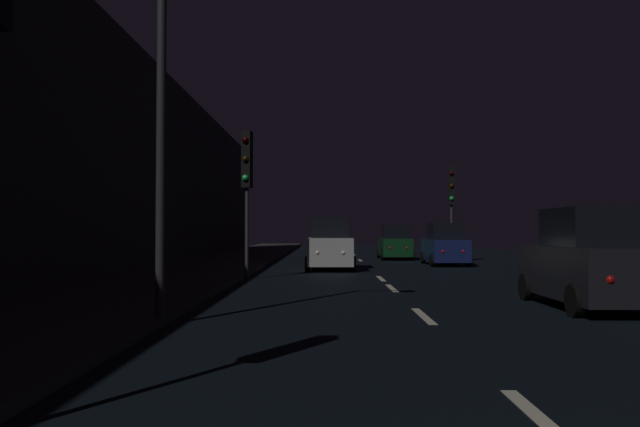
% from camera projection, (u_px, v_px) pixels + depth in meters
% --- Properties ---
extents(ground, '(26.02, 84.00, 0.02)m').
position_uv_depth(ground, '(369.00, 268.00, 26.70)').
color(ground, black).
extents(sidewalk_left, '(4.40, 84.00, 0.15)m').
position_uv_depth(sidewalk_left, '(211.00, 266.00, 26.76)').
color(sidewalk_left, '#33302D').
rests_on(sidewalk_left, ground).
extents(building_facade_left, '(0.80, 63.00, 8.75)m').
position_uv_depth(building_facade_left, '(126.00, 158.00, 23.41)').
color(building_facade_left, '#2D2B28').
rests_on(building_facade_left, ground).
extents(lane_centerline, '(0.16, 38.09, 0.01)m').
position_uv_depth(lane_centerline, '(379.00, 277.00, 21.66)').
color(lane_centerline, beige).
rests_on(lane_centerline, ground).
extents(traffic_light_far_left, '(0.36, 0.48, 4.96)m').
position_uv_depth(traffic_light_far_left, '(247.00, 171.00, 20.82)').
color(traffic_light_far_left, '#38383A').
rests_on(traffic_light_far_left, ground).
extents(traffic_light_far_right, '(0.35, 0.48, 4.82)m').
position_uv_depth(traffic_light_far_right, '(451.00, 193.00, 31.36)').
color(traffic_light_far_right, '#38383A').
rests_on(traffic_light_far_right, ground).
extents(streetlamp_overhead, '(1.70, 0.44, 6.98)m').
position_uv_depth(streetlamp_overhead, '(188.00, 57.00, 10.74)').
color(streetlamp_overhead, '#2D2D30').
rests_on(streetlamp_overhead, ground).
extents(car_approaching_headlights, '(1.98, 4.30, 2.16)m').
position_uv_depth(car_approaching_headlights, '(330.00, 246.00, 25.83)').
color(car_approaching_headlights, silver).
rests_on(car_approaching_headlights, ground).
extents(car_parked_right_near, '(1.93, 4.18, 2.11)m').
position_uv_depth(car_parked_right_near, '(590.00, 262.00, 13.06)').
color(car_parked_right_near, black).
rests_on(car_parked_right_near, ground).
extents(car_distant_taillights, '(1.76, 3.82, 1.92)m').
position_uv_depth(car_distant_taillights, '(395.00, 244.00, 34.76)').
color(car_distant_taillights, '#0F3819').
rests_on(car_distant_taillights, ground).
extents(car_parked_right_far, '(1.80, 3.90, 1.96)m').
position_uv_depth(car_parked_right_far, '(445.00, 246.00, 28.93)').
color(car_parked_right_far, '#141E51').
rests_on(car_parked_right_far, ground).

